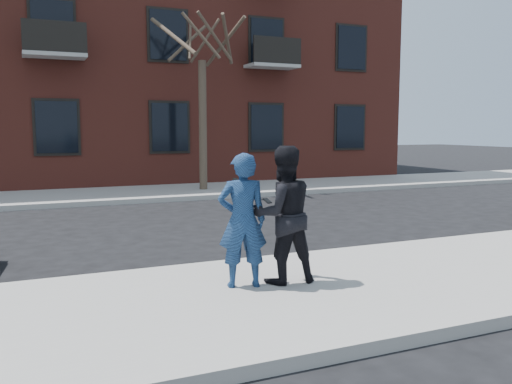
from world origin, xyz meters
name	(u,v)px	position (x,y,z in m)	size (l,w,h in m)	color
ground	(128,318)	(0.00, 0.00, 0.00)	(100.00, 100.00, 0.00)	black
near_sidewalk	(132,319)	(0.00, -0.25, 0.07)	(50.00, 3.50, 0.15)	gray
near_curb	(108,278)	(0.00, 1.55, 0.07)	(50.00, 0.10, 0.15)	#999691
far_sidewalk	(60,197)	(0.00, 11.25, 0.07)	(50.00, 3.50, 0.15)	gray
far_curb	(65,205)	(0.00, 9.45, 0.07)	(50.00, 0.10, 0.15)	#999691
apartment_building	(93,32)	(2.00, 18.00, 6.16)	(24.30, 10.30, 12.30)	maroon
street_tree	(202,23)	(4.50, 11.00, 5.52)	(3.60, 3.60, 6.80)	#392E21
man_hoodie	(242,220)	(1.50, 0.19, 1.01)	(0.70, 0.57, 1.72)	navy
man_peacoat	(283,215)	(2.06, 0.16, 1.05)	(0.92, 0.74, 1.81)	black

